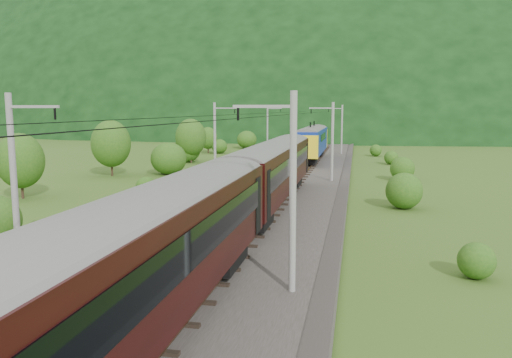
# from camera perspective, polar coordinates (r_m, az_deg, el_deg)

# --- Properties ---
(ground) EXTENTS (600.00, 600.00, 0.00)m
(ground) POSITION_cam_1_polar(r_m,az_deg,el_deg) (22.40, -12.20, -12.01)
(ground) COLOR #3C5A1C
(ground) RESTS_ON ground
(railbed) EXTENTS (14.00, 220.00, 0.30)m
(railbed) POSITION_cam_1_polar(r_m,az_deg,el_deg) (31.37, -4.88, -5.76)
(railbed) COLOR #38332D
(railbed) RESTS_ON ground
(track_left) EXTENTS (2.40, 220.00, 0.27)m
(track_left) POSITION_cam_1_polar(r_m,az_deg,el_deg) (32.06, -9.02, -5.13)
(track_left) COLOR brown
(track_left) RESTS_ON railbed
(track_right) EXTENTS (2.40, 220.00, 0.27)m
(track_right) POSITION_cam_1_polar(r_m,az_deg,el_deg) (30.75, -0.56, -5.60)
(track_right) COLOR brown
(track_right) RESTS_ON railbed
(catenary_left) EXTENTS (2.54, 192.28, 8.00)m
(catenary_left) POSITION_cam_1_polar(r_m,az_deg,el_deg) (53.40, -4.64, 4.64)
(catenary_left) COLOR gray
(catenary_left) RESTS_ON railbed
(catenary_right) EXTENTS (2.54, 192.28, 8.00)m
(catenary_right) POSITION_cam_1_polar(r_m,az_deg,el_deg) (51.39, 8.63, 4.45)
(catenary_right) COLOR gray
(catenary_right) RESTS_ON railbed
(overhead_wires) EXTENTS (4.83, 198.00, 0.03)m
(overhead_wires) POSITION_cam_1_polar(r_m,az_deg,el_deg) (30.48, -5.03, 7.03)
(overhead_wires) COLOR black
(overhead_wires) RESTS_ON ground
(mountain_main) EXTENTS (504.00, 360.00, 244.00)m
(mountain_main) POSITION_cam_1_polar(r_m,az_deg,el_deg) (279.48, 9.68, 6.32)
(mountain_main) COLOR black
(mountain_main) RESTS_ON ground
(mountain_ridge) EXTENTS (336.00, 280.00, 132.00)m
(mountain_ridge) POSITION_cam_1_polar(r_m,az_deg,el_deg) (344.25, -10.62, 6.59)
(mountain_ridge) COLOR black
(mountain_ridge) RESTS_ON ground
(train) EXTENTS (3.22, 128.85, 5.60)m
(train) POSITION_cam_1_polar(r_m,az_deg,el_deg) (14.84, -13.83, -7.17)
(train) COLOR black
(train) RESTS_ON ground
(hazard_post_near) EXTENTS (0.17, 0.17, 1.60)m
(hazard_post_near) POSITION_cam_1_polar(r_m,az_deg,el_deg) (65.75, 3.65, 2.31)
(hazard_post_near) COLOR red
(hazard_post_near) RESTS_ON railbed
(hazard_post_far) EXTENTS (0.14, 0.14, 1.30)m
(hazard_post_far) POSITION_cam_1_polar(r_m,az_deg,el_deg) (66.50, 4.43, 2.23)
(hazard_post_far) COLOR red
(hazard_post_far) RESTS_ON railbed
(signal) EXTENTS (0.25, 0.25, 2.30)m
(signal) POSITION_cam_1_polar(r_m,az_deg,el_deg) (65.85, -0.15, 2.81)
(signal) COLOR black
(signal) RESTS_ON railbed
(vegetation_left) EXTENTS (12.92, 146.11, 6.39)m
(vegetation_left) POSITION_cam_1_polar(r_m,az_deg,el_deg) (44.87, -20.55, 1.10)
(vegetation_left) COLOR #265516
(vegetation_left) RESTS_ON ground
(vegetation_right) EXTENTS (4.87, 103.75, 2.51)m
(vegetation_right) POSITION_cam_1_polar(r_m,az_deg,el_deg) (38.20, 17.56, -2.28)
(vegetation_right) COLOR #265516
(vegetation_right) RESTS_ON ground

